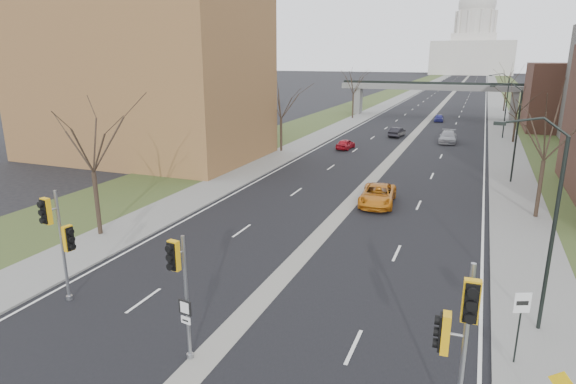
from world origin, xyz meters
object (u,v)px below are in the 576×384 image
Objects in this scene: signal_pole_left at (59,232)px; car_right_mid at (448,137)px; car_right_far at (439,118)px; car_left_far at (397,132)px; signal_pole_right at (459,329)px; car_left_near at (346,144)px; car_right_near at (378,195)px; speed_limit_sign at (520,315)px; signal_pole_median at (180,278)px.

car_right_mid is (13.13, 51.35, -2.72)m from signal_pole_left.
signal_pole_left is 73.77m from car_right_far.
signal_pole_right is at bearing 108.76° from car_left_far.
car_left_near is 22.92m from car_right_near.
car_right_near is at bearing 103.72° from signal_pole_right.
car_right_mid reaches higher than car_right_near.
car_right_far is (-2.99, 21.67, -0.12)m from car_right_mid.
car_right_near is 30.98m from car_right_mid.
car_right_near is at bearing 104.73° from car_left_far.
speed_limit_sign reaches higher than car_right_near.
signal_pole_right reaches higher than signal_pole_left.
car_right_near is at bearing 91.75° from speed_limit_sign.
signal_pole_median reaches higher than car_left_far.
car_right_mid is at bearing 72.57° from speed_limit_sign.
signal_pole_left reaches higher than car_right_far.
car_left_far is at bearing 92.61° from signal_pole_left.
signal_pole_left is 1.31× the size of car_left_far.
car_right_mid is (-5.76, 48.84, -1.30)m from speed_limit_sign.
signal_pole_right reaches higher than signal_pole_median.
signal_pole_median is 44.17m from car_left_near.
speed_limit_sign is 52.69m from car_left_far.
car_left_far is 33.33m from car_right_near.
car_left_near is 14.74m from car_right_mid.
car_right_far is at bearing 72.92° from speed_limit_sign.
car_left_near is (-15.04, 43.92, -3.02)m from signal_pole_right.
speed_limit_sign reaches higher than car_right_far.
signal_pole_median is 55.53m from car_left_far.
signal_pole_right reaches higher than speed_limit_sign.
signal_pole_right is at bearing 2.25° from signal_pole_left.
speed_limit_sign is at bearing -69.40° from car_right_near.
signal_pole_left is 1.02× the size of car_right_mid.
car_left_near is 0.70× the size of car_right_mid.
car_left_near is at bearing 105.94° from car_right_near.
signal_pole_left reaches higher than car_right_near.
signal_pole_median reaches higher than speed_limit_sign.
car_left_near is 32.23m from car_right_far.
signal_pole_left is at bearing 174.88° from signal_pole_median.
signal_pole_right reaches higher than car_right_far.
signal_pole_left is at bearing 92.84° from car_left_near.
car_right_mid is (2.99, 30.83, 0.01)m from car_right_near.
car_left_far is (6.14, 53.61, -2.81)m from signal_pole_left.
speed_limit_sign reaches higher than car_left_near.
signal_pole_median is 0.88× the size of signal_pole_right.
car_right_far is at bearing 91.24° from signal_pole_left.
signal_pole_median is at bearing -94.31° from car_right_far.
signal_pole_right is 1.97× the size of speed_limit_sign.
signal_pole_median is 1.34× the size of car_left_near.
speed_limit_sign is at bearing 118.77° from car_left_near.
car_left_far is 0.75× the size of car_right_near.
signal_pole_median is at bearing 99.29° from car_left_far.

